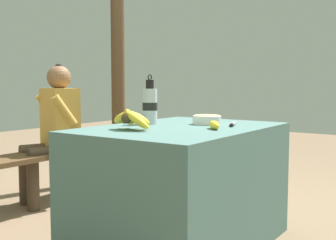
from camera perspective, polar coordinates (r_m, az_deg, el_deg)
The scene contains 9 objects.
market_counter at distance 2.46m, azimuth 1.80°, elevation -8.97°, with size 1.20×0.84×0.69m.
banana_bunch_ripe at distance 2.23m, azimuth -5.08°, elevation 0.22°, with size 0.17×0.27×0.13m.
serving_bowl at distance 2.54m, azimuth 5.28°, elevation 0.12°, with size 0.17×0.17×0.06m.
water_bottle at distance 2.55m, azimuth -2.47°, elevation 2.04°, with size 0.09×0.09×0.30m.
loose_banana_front at distance 2.27m, azimuth 6.28°, elevation -0.68°, with size 0.14×0.13×0.05m.
knife at distance 2.47m, azimuth 8.71°, elevation -0.55°, with size 0.24×0.11×0.02m.
wooden_bench at distance 3.27m, azimuth -18.88°, elevation -5.71°, with size 1.56×0.32×0.41m.
seated_vendor at distance 3.38m, azimuth -15.15°, elevation -0.52°, with size 0.47×0.43×1.09m.
support_post_far at distance 4.17m, azimuth -6.83°, elevation 10.63°, with size 0.13×0.13×2.70m.
Camera 1 is at (-2.00, -1.31, 0.94)m, focal length 45.00 mm.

